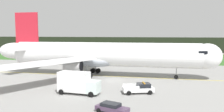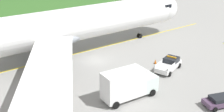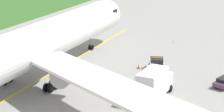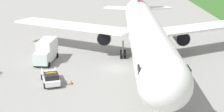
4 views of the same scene
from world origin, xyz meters
TOP-DOWN VIEW (x-y plane):
  - ground at (0.00, 0.00)m, footprint 320.00×320.00m
  - taxiway_centerline_main at (-3.02, 4.61)m, footprint 71.03×0.31m
  - airliner at (-3.69, 4.62)m, footprint 54.82×51.75m
  - ops_pickup_truck at (6.87, -9.68)m, footprint 5.73×3.64m
  - catering_truck at (-3.47, -12.32)m, footprint 7.35×3.19m
  - apron_cone at (6.98, -6.76)m, footprint 0.51×0.51m
  - taxiway_edge_light_west at (-24.93, -7.97)m, footprint 0.12×0.12m

SIDE VIEW (x-z plane):
  - ground at x=0.00m, z-range 0.00..0.00m
  - taxiway_centerline_main at x=-3.02m, z-range 0.00..0.01m
  - taxiway_edge_light_west at x=-24.93m, z-range 0.02..0.48m
  - apron_cone at x=6.98m, z-range -0.01..0.64m
  - ops_pickup_truck at x=6.87m, z-range -0.07..1.87m
  - catering_truck at x=-3.47m, z-range 0.00..3.97m
  - airliner at x=-3.69m, z-range -2.59..12.97m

